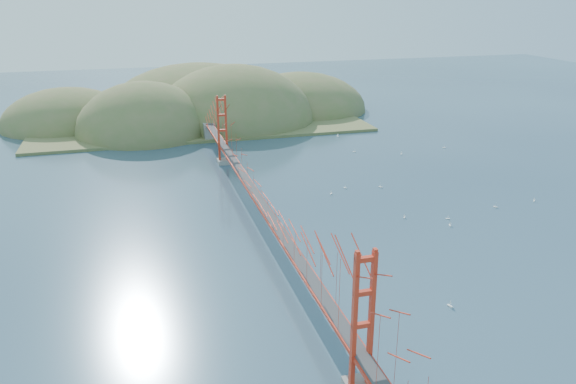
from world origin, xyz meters
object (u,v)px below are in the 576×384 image
object	(u,v)px
sailboat_0	(450,225)
sailboat_2	(448,218)
bridge	(264,178)
sailboat_1	(345,187)

from	to	relation	value
sailboat_0	sailboat_2	distance (m)	2.19
bridge	sailboat_2	distance (m)	25.01
sailboat_0	sailboat_1	distance (m)	18.45
sailboat_2	sailboat_0	bearing A→B (deg)	-113.66
sailboat_0	sailboat_1	world-z (taller)	sailboat_0
sailboat_0	sailboat_2	xyz separation A→B (m)	(0.88, 2.01, -0.00)
sailboat_2	sailboat_1	bearing A→B (deg)	119.88
sailboat_0	bridge	bearing A→B (deg)	168.91
sailboat_0	sailboat_2	bearing A→B (deg)	66.34
sailboat_2	bridge	bearing A→B (deg)	174.02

